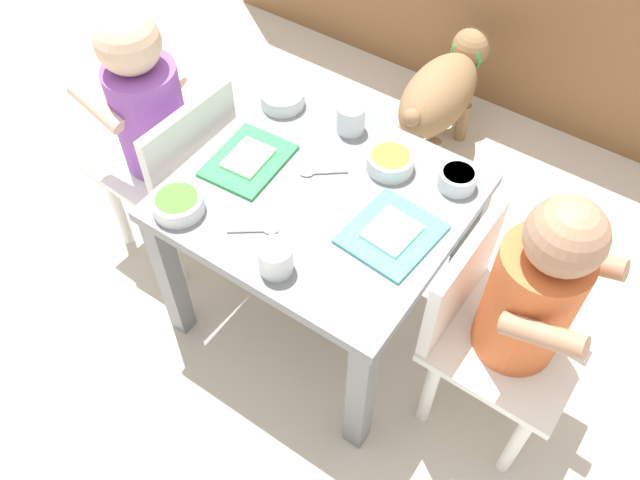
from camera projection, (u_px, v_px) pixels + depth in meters
The scene contains 15 objects.
ground_plane at pixel (320, 309), 1.68m from camera, with size 7.00×7.00×0.00m, color beige.
dining_table at pixel (320, 218), 1.40m from camera, with size 0.57×0.52×0.44m.
seated_child_left at pixel (153, 117), 1.49m from camera, with size 0.29×0.29×0.69m.
seated_child_right at pixel (523, 301), 1.19m from camera, with size 0.28×0.28×0.69m.
dog at pixel (442, 91), 1.90m from camera, with size 0.18×0.45×0.31m.
food_tray_left at pixel (248, 160), 1.39m from camera, with size 0.15×0.19×0.02m.
food_tray_right at pixel (392, 233), 1.27m from camera, with size 0.17×0.19×0.02m.
water_cup_left at pixel (276, 260), 1.20m from camera, with size 0.07×0.07×0.06m.
water_cup_right at pixel (351, 120), 1.44m from camera, with size 0.06×0.06×0.06m.
veggie_bowl_near at pixel (390, 161), 1.37m from camera, with size 0.10×0.10×0.04m.
veggie_bowl_far at pixel (178, 203), 1.30m from camera, with size 0.10×0.10×0.04m.
cereal_bowl_left_side at pixel (282, 98), 1.49m from camera, with size 0.10×0.10×0.04m.
cereal_bowl_right_side at pixel (458, 178), 1.34m from camera, with size 0.08×0.08×0.04m.
spoon_by_left_tray at pixel (319, 173), 1.37m from camera, with size 0.09×0.07×0.01m.
spoon_by_right_tray at pixel (258, 230), 1.28m from camera, with size 0.09×0.07×0.01m.
Camera 1 is at (0.51, -0.74, 1.43)m, focal length 37.13 mm.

